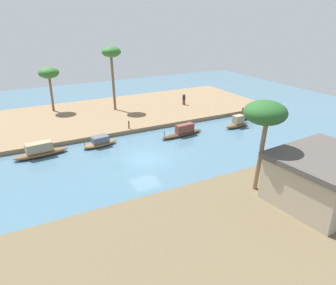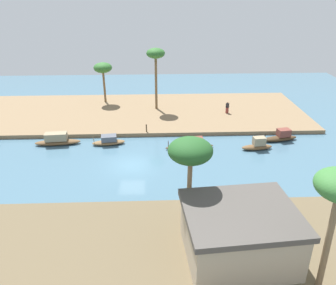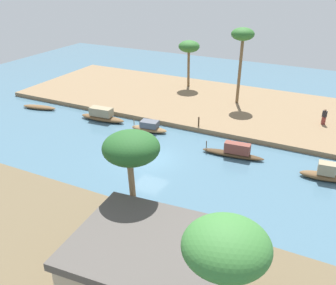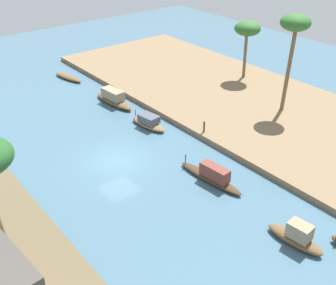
% 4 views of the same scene
% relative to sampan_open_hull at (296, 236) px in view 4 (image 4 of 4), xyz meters
% --- Properties ---
extents(river_water, '(72.25, 72.25, 0.00)m').
position_rel_sampan_open_hull_xyz_m(river_water, '(13.02, 2.91, -0.50)').
color(river_water, '#476B7F').
rests_on(river_water, ground).
extents(riverbank_left, '(44.04, 15.01, 0.44)m').
position_rel_sampan_open_hull_xyz_m(riverbank_left, '(13.02, -11.20, -0.28)').
color(riverbank_left, '#846B4C').
rests_on(riverbank_left, ground).
extents(sampan_open_hull, '(3.33, 1.28, 1.38)m').
position_rel_sampan_open_hull_xyz_m(sampan_open_hull, '(0.00, 0.00, 0.00)').
color(sampan_open_hull, brown).
rests_on(sampan_open_hull, river_water).
extents(sampan_midstream, '(3.99, 1.66, 0.41)m').
position_rel_sampan_open_hull_xyz_m(sampan_midstream, '(29.29, -1.67, -0.30)').
color(sampan_midstream, brown).
rests_on(sampan_midstream, river_water).
extents(sampan_downstream_large, '(3.61, 1.57, 1.04)m').
position_rel_sampan_open_hull_xyz_m(sampan_downstream_large, '(15.70, -1.86, -0.09)').
color(sampan_downstream_large, brown).
rests_on(sampan_downstream_large, river_water).
extents(sampan_with_red_awning, '(5.18, 1.33, 1.25)m').
position_rel_sampan_open_hull_xyz_m(sampan_with_red_awning, '(6.95, -0.51, -0.04)').
color(sampan_with_red_awning, '#47331E').
rests_on(sampan_with_red_awning, river_water).
extents(sampan_near_left_bank, '(4.90, 1.55, 1.35)m').
position_rel_sampan_open_hull_xyz_m(sampan_near_left_bank, '(21.24, -2.05, 0.02)').
color(sampan_near_left_bank, brown).
rests_on(sampan_near_left_bank, river_water).
extents(mooring_post, '(0.14, 0.14, 0.89)m').
position_rel_sampan_open_hull_xyz_m(mooring_post, '(11.67, -4.19, 0.39)').
color(mooring_post, '#4C3823').
rests_on(mooring_post, riverbank_left).
extents(palm_tree_left_near, '(2.38, 2.38, 8.00)m').
position_rel_sampan_open_hull_xyz_m(palm_tree_left_near, '(10.45, -12.26, 6.94)').
color(palm_tree_left_near, brown).
rests_on(palm_tree_left_near, riverbank_left).
extents(palm_tree_left_far, '(2.52, 2.52, 5.60)m').
position_rel_sampan_open_hull_xyz_m(palm_tree_left_far, '(17.71, -15.23, 4.73)').
color(palm_tree_left_far, brown).
rests_on(palm_tree_left_far, riverbank_left).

